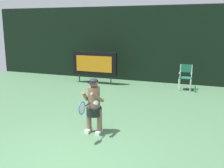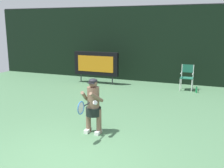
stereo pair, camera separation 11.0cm
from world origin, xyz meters
name	(u,v)px [view 2 (the right image)]	position (x,y,z in m)	size (l,w,h in m)	color
ground	(60,166)	(0.00, -0.19, -0.01)	(18.00, 22.00, 0.03)	#466F4B
backdrop_screen	(157,45)	(0.00, 8.50, 1.81)	(18.00, 0.12, 3.66)	black
scoreboard	(96,64)	(-2.57, 7.15, 0.95)	(2.20, 0.21, 1.50)	black
umpire_chair	(187,76)	(1.60, 7.35, 0.62)	(0.52, 0.44, 1.08)	white
water_bottle	(196,90)	(2.05, 6.97, 0.12)	(0.07, 0.07, 0.27)	#1D8C4B
tennis_player	(93,104)	(-0.09, 1.60, 0.77)	(0.53, 0.61, 1.43)	white
tennis_racket	(81,108)	(-0.07, 0.92, 0.88)	(0.03, 0.60, 0.31)	black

